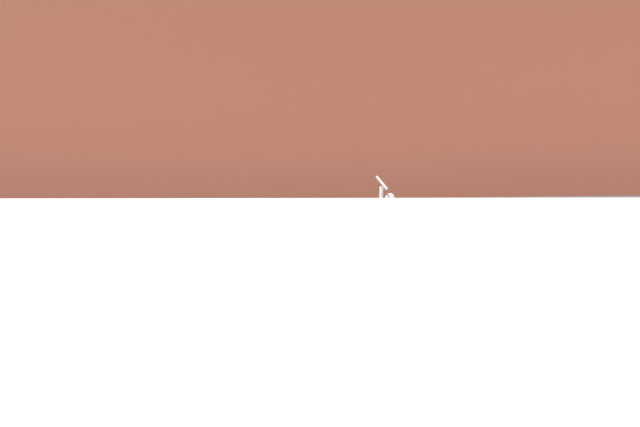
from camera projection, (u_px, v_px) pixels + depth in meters
ground_plane at (276, 332)px, 6.19m from camera, size 80.00×80.00×0.00m
sidewalk_slab at (278, 267)px, 7.88m from camera, size 36.00×3.50×0.01m
brick_building_wall at (278, 5)px, 10.39m from camera, size 36.00×0.50×6.06m
motorcycle_red at (314, 236)px, 7.70m from camera, size 2.01×0.58×1.03m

